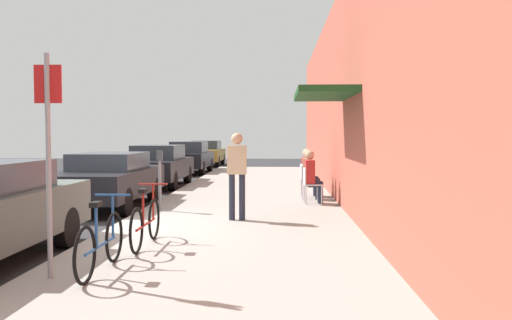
# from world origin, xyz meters

# --- Properties ---
(ground_plane) EXTENTS (60.00, 60.00, 0.00)m
(ground_plane) POSITION_xyz_m (0.00, 0.00, 0.00)
(ground_plane) COLOR #2D2D30
(sidewalk_slab) EXTENTS (4.50, 32.00, 0.12)m
(sidewalk_slab) POSITION_xyz_m (2.25, 2.00, 0.06)
(sidewalk_slab) COLOR #9E9B93
(sidewalk_slab) RESTS_ON ground_plane
(building_facade) EXTENTS (1.40, 32.00, 5.26)m
(building_facade) POSITION_xyz_m (4.64, 1.99, 2.63)
(building_facade) COLOR #BC5442
(building_facade) RESTS_ON ground_plane
(parked_car_1) EXTENTS (1.80, 4.40, 1.34)m
(parked_car_1) POSITION_xyz_m (-1.10, 3.28, 0.71)
(parked_car_1) COLOR black
(parked_car_1) RESTS_ON ground_plane
(parked_car_2) EXTENTS (1.80, 4.40, 1.43)m
(parked_car_2) POSITION_xyz_m (-1.10, 8.57, 0.74)
(parked_car_2) COLOR black
(parked_car_2) RESTS_ON ground_plane
(parked_car_3) EXTENTS (1.80, 4.40, 1.47)m
(parked_car_3) POSITION_xyz_m (-1.10, 14.93, 0.76)
(parked_car_3) COLOR black
(parked_car_3) RESTS_ON ground_plane
(parked_car_4) EXTENTS (1.80, 4.40, 1.45)m
(parked_car_4) POSITION_xyz_m (-1.10, 20.84, 0.75)
(parked_car_4) COLOR #A58433
(parked_car_4) RESTS_ON ground_plane
(parking_meter) EXTENTS (0.12, 0.10, 1.32)m
(parking_meter) POSITION_xyz_m (0.45, 2.02, 0.89)
(parking_meter) COLOR slate
(parking_meter) RESTS_ON sidewalk_slab
(street_sign) EXTENTS (0.32, 0.06, 2.60)m
(street_sign) POSITION_xyz_m (0.40, -3.48, 1.64)
(street_sign) COLOR gray
(street_sign) RESTS_ON sidewalk_slab
(bicycle_0) EXTENTS (0.46, 1.71, 0.90)m
(bicycle_0) POSITION_xyz_m (1.08, -1.71, 0.48)
(bicycle_0) COLOR black
(bicycle_0) RESTS_ON sidewalk_slab
(bicycle_1) EXTENTS (0.46, 1.71, 0.90)m
(bicycle_1) POSITION_xyz_m (0.91, -3.23, 0.48)
(bicycle_1) COLOR black
(bicycle_1) RESTS_ON sidewalk_slab
(cafe_chair_0) EXTENTS (0.46, 0.46, 0.87)m
(cafe_chair_0) POSITION_xyz_m (3.81, 3.34, 0.62)
(cafe_chair_0) COLOR silver
(cafe_chair_0) RESTS_ON sidewalk_slab
(seated_patron_0) EXTENTS (0.44, 0.37, 1.29)m
(seated_patron_0) POSITION_xyz_m (3.87, 3.34, 0.82)
(seated_patron_0) COLOR #232838
(seated_patron_0) RESTS_ON sidewalk_slab
(cafe_chair_1) EXTENTS (0.50, 0.50, 0.87)m
(cafe_chair_1) POSITION_xyz_m (3.81, 4.24, 0.62)
(cafe_chair_1) COLOR silver
(cafe_chair_1) RESTS_ON sidewalk_slab
(seated_patron_1) EXTENTS (0.47, 0.41, 1.29)m
(seated_patron_1) POSITION_xyz_m (3.87, 4.23, 0.82)
(seated_patron_1) COLOR #232838
(seated_patron_1) RESTS_ON sidewalk_slab
(cafe_chair_2) EXTENTS (0.48, 0.48, 0.87)m
(cafe_chair_2) POSITION_xyz_m (3.81, 4.90, 0.62)
(cafe_chair_2) COLOR silver
(cafe_chair_2) RESTS_ON sidewalk_slab
(seated_patron_2) EXTENTS (0.45, 0.39, 1.29)m
(seated_patron_2) POSITION_xyz_m (3.87, 4.91, 0.82)
(seated_patron_2) COLOR #232838
(seated_patron_2) RESTS_ON sidewalk_slab
(pedestrian_standing) EXTENTS (0.36, 0.22, 1.70)m
(pedestrian_standing) POSITION_xyz_m (2.25, 0.77, 1.12)
(pedestrian_standing) COLOR #232838
(pedestrian_standing) RESTS_ON sidewalk_slab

